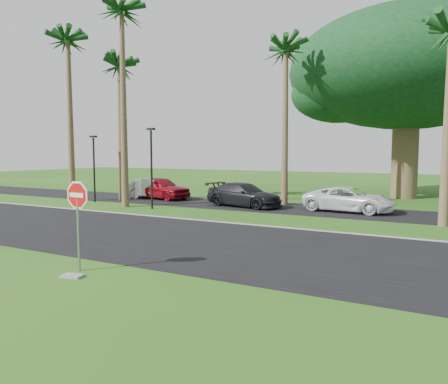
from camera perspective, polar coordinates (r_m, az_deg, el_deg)
ground at (r=15.32m, az=-11.34°, el=-7.17°), size 120.00×120.00×0.00m
road at (r=16.86m, az=-6.94°, el=-5.93°), size 120.00×8.00×0.02m
parking_strip at (r=26.01m, az=6.68°, el=-2.00°), size 120.00×5.00×0.02m
curb at (r=20.23m, az=-0.22°, el=-3.97°), size 120.00×0.12×0.06m
stop_sign_near at (r=12.54m, az=-18.57°, el=-1.85°), size 1.05×0.07×2.62m
palm_left_far at (r=31.28m, az=-19.71°, el=17.61°), size 5.00×5.00×11.50m
palm_left_mid at (r=30.65m, az=-13.50°, el=15.25°), size 5.00×5.00×10.00m
palm_left_near at (r=27.76m, az=-13.23°, el=21.48°), size 5.00×5.00×12.50m
palm_center at (r=27.84m, az=8.11°, el=17.41°), size 5.00×5.00×10.50m
canopy_tree at (r=34.10m, az=22.90°, el=14.41°), size 16.50×16.50×13.12m
streetlight_left at (r=29.78m, az=-16.62°, el=3.53°), size 0.45×0.25×4.34m
streetlight_right at (r=25.36m, az=-9.46°, el=3.77°), size 0.45×0.25×4.64m
car_silver at (r=31.02m, az=-8.85°, el=0.43°), size 4.52×2.39×1.42m
car_red at (r=30.69m, az=-8.31°, el=0.51°), size 4.76×2.45×1.55m
car_dark at (r=26.14m, az=2.63°, el=-0.41°), size 5.13×2.83×1.41m
car_minivan at (r=24.79m, az=15.99°, el=-0.97°), size 5.03×2.63×1.35m
utility_slab at (r=12.29m, az=-19.21°, el=-10.31°), size 0.61×0.46×0.06m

